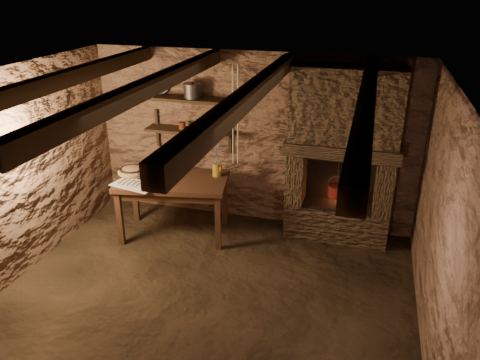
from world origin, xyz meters
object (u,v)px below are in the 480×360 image
(stoneware_jug, at_px, (217,164))
(wooden_bowl, at_px, (132,172))
(work_table, at_px, (174,205))
(red_pot, at_px, (337,190))
(iron_stockpot, at_px, (193,91))

(stoneware_jug, height_order, wooden_bowl, stoneware_jug)
(work_table, xyz_separation_m, red_pot, (2.10, 0.48, 0.27))
(work_table, distance_m, iron_stockpot, 1.54)
(wooden_bowl, xyz_separation_m, red_pot, (2.68, 0.50, -0.16))
(stoneware_jug, relative_size, wooden_bowl, 1.09)
(iron_stockpot, bearing_deg, work_table, -98.93)
(stoneware_jug, distance_m, iron_stockpot, 1.03)
(wooden_bowl, relative_size, red_pot, 0.70)
(stoneware_jug, distance_m, wooden_bowl, 1.16)
(wooden_bowl, height_order, iron_stockpot, iron_stockpot)
(work_table, relative_size, stoneware_jug, 3.79)
(red_pot, bearing_deg, stoneware_jug, -171.89)
(wooden_bowl, bearing_deg, work_table, 1.31)
(work_table, relative_size, wooden_bowl, 4.12)
(red_pot, bearing_deg, iron_stockpot, 176.58)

